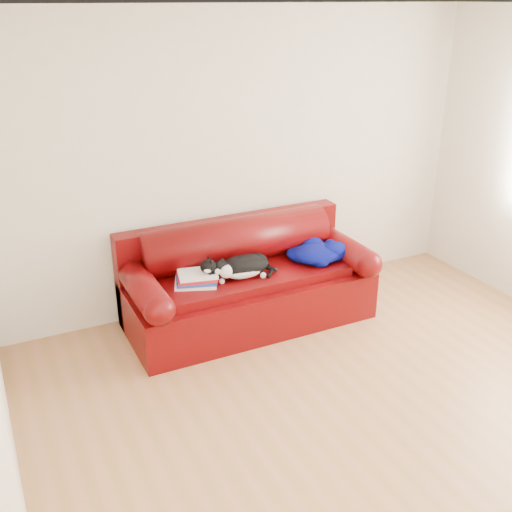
{
  "coord_description": "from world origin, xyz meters",
  "views": [
    {
      "loc": [
        -2.2,
        -2.7,
        2.64
      ],
      "look_at": [
        -0.21,
        1.35,
        0.68
      ],
      "focal_mm": 42.0,
      "sensor_mm": 36.0,
      "label": 1
    }
  ],
  "objects_px": {
    "sofa_base": "(249,297)",
    "book_stack": "(197,278)",
    "cat": "(243,267)",
    "blanket": "(318,252)"
  },
  "relations": [
    {
      "from": "cat",
      "to": "book_stack",
      "type": "bearing_deg",
      "value": 169.47
    },
    {
      "from": "book_stack",
      "to": "cat",
      "type": "height_order",
      "value": "cat"
    },
    {
      "from": "sofa_base",
      "to": "cat",
      "type": "distance_m",
      "value": 0.38
    },
    {
      "from": "sofa_base",
      "to": "book_stack",
      "type": "distance_m",
      "value": 0.59
    },
    {
      "from": "book_stack",
      "to": "sofa_base",
      "type": "bearing_deg",
      "value": 7.21
    },
    {
      "from": "blanket",
      "to": "book_stack",
      "type": "bearing_deg",
      "value": 179.44
    },
    {
      "from": "sofa_base",
      "to": "cat",
      "type": "relative_size",
      "value": 3.26
    },
    {
      "from": "sofa_base",
      "to": "blanket",
      "type": "distance_m",
      "value": 0.73
    },
    {
      "from": "sofa_base",
      "to": "cat",
      "type": "xyz_separation_m",
      "value": [
        -0.1,
        -0.11,
        0.35
      ]
    },
    {
      "from": "cat",
      "to": "blanket",
      "type": "relative_size",
      "value": 1.18
    }
  ]
}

